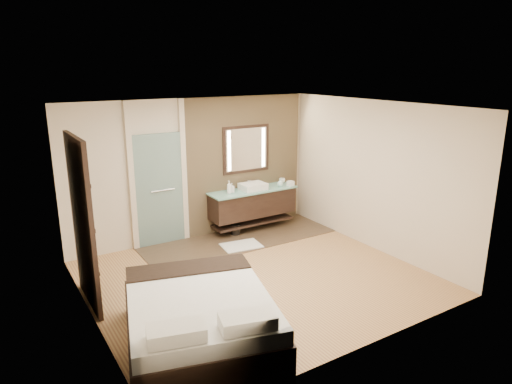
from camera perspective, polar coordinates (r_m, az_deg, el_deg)
floor at (r=7.41m, az=0.11°, el=-10.66°), size 5.00×5.00×0.00m
tile_strip at (r=8.95m, az=-2.09°, el=-5.89°), size 3.80×1.30×0.01m
stone_wall at (r=9.31m, az=-1.39°, el=3.61°), size 2.60×0.08×2.70m
vanity at (r=9.26m, az=-0.43°, el=-1.37°), size 1.85×0.55×0.88m
mirror_unit at (r=9.21m, az=-1.23°, el=5.38°), size 1.06×0.04×0.96m
frosted_door at (r=8.58m, az=-12.04°, el=0.83°), size 1.10×0.12×2.70m
shoji_partition at (r=6.65m, az=-20.82°, el=-3.55°), size 0.06×1.20×2.40m
bed at (r=5.71m, az=-7.06°, el=-15.53°), size 2.16×2.45×0.80m
bath_mat at (r=8.59m, az=-1.85°, el=-6.72°), size 0.78×0.59×0.02m
waste_bin at (r=9.14m, az=-2.59°, el=-4.72°), size 0.19×0.19×0.22m
tissue_box at (r=9.47m, az=4.33°, el=1.08°), size 0.12×0.12×0.10m
soap_bottle_a at (r=8.87m, az=-3.38°, el=0.61°), size 0.12×0.12×0.25m
soap_bottle_b at (r=8.95m, az=-3.06°, el=0.54°), size 0.09×0.09×0.19m
soap_bottle_c at (r=9.41m, az=3.05°, el=1.19°), size 0.12×0.12×0.16m
cup at (r=9.69m, az=3.27°, el=1.43°), size 0.14×0.14×0.10m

